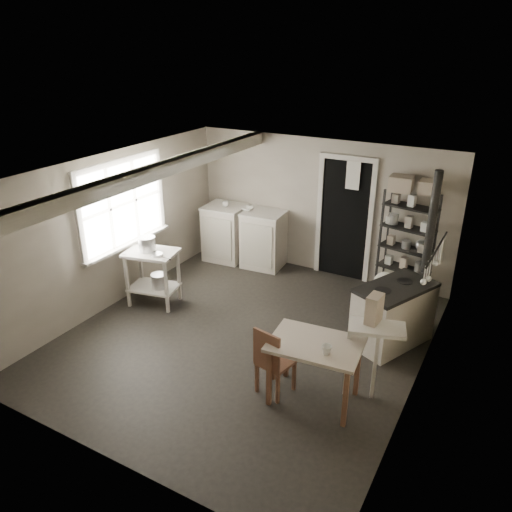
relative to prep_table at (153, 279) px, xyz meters
The scene contains 31 objects.
floor 1.76m from the prep_table, ahead, with size 5.00×5.00×0.00m, color black.
ceiling 2.56m from the prep_table, ahead, with size 5.00×5.00×0.00m, color beige.
wall_back 2.99m from the prep_table, 53.80° to the left, with size 4.50×0.02×2.30m, color #A19789.
wall_front 3.25m from the prep_table, 57.31° to the right, with size 4.50×0.02×2.30m, color #A19789.
wall_left 0.94m from the prep_table, 163.10° to the right, with size 0.02×5.00×2.30m, color #A19789.
wall_right 4.03m from the prep_table, ahead, with size 0.02×5.00×2.30m, color #A19789.
window 1.21m from the prep_table, behind, with size 0.12×1.76×1.28m, color beige, non-canonical shape.
doorway 3.22m from the prep_table, 46.87° to the left, with size 0.96×0.10×2.08m, color beige, non-canonical shape.
ceiling_beam 1.88m from the prep_table, 17.84° to the right, with size 0.18×5.00×0.18m, color beige, non-canonical shape.
wallpaper_panel 4.02m from the prep_table, ahead, with size 0.01×5.00×2.30m, color beige, non-canonical shape.
utensil_rail 4.09m from the prep_table, ahead, with size 0.06×1.20×0.44m, color silver, non-canonical shape.
prep_table is the anchor object (origin of this frame).
stockpot 0.54m from the prep_table, behind, with size 0.25×0.25×0.27m, color silver.
saucepan 0.49m from the prep_table, 22.96° to the right, with size 0.17×0.17×0.10m, color silver.
bucket 0.11m from the prep_table, ahead, with size 0.23×0.23×0.25m, color silver.
base_cabinets 2.06m from the prep_table, 78.13° to the left, with size 1.54×0.66×1.01m, color beige, non-canonical shape.
mixing_bowl 2.11m from the prep_table, 75.65° to the left, with size 0.26×0.26×0.06m, color white.
counter_cup 2.05m from the prep_table, 88.06° to the left, with size 0.12×0.12×0.09m, color white.
shelf_rack 3.92m from the prep_table, 33.50° to the left, with size 0.80×0.31×1.69m, color black, non-canonical shape.
shelf_jar 3.77m from the prep_table, 36.50° to the left, with size 0.08×0.08×0.18m, color white.
storage_box_a 4.04m from the prep_table, 34.50° to the left, with size 0.33×0.29×0.23m, color beige.
storage_box_b 4.38m from the prep_table, 31.91° to the left, with size 0.30×0.28×0.20m, color beige.
stove 3.54m from the prep_table, 11.16° to the left, with size 0.59×1.07×0.84m, color beige, non-canonical shape.
stovepipe 4.06m from the prep_table, 17.59° to the left, with size 0.10×0.10×1.29m, color black, non-canonical shape.
side_ledge 3.61m from the prep_table, ahead, with size 0.61×0.33×0.94m, color beige, non-canonical shape.
oats_box 3.59m from the prep_table, ahead, with size 0.13×0.22×0.33m, color beige.
work_table 3.15m from the prep_table, 16.43° to the right, with size 0.99×0.69×0.75m, color beige, non-canonical shape.
table_cup 3.38m from the prep_table, 17.83° to the right, with size 0.11×0.11×0.10m, color white.
chair 2.76m from the prep_table, 20.52° to the right, with size 0.36×0.38×0.87m, color brown, non-canonical shape.
flour_sack 3.58m from the prep_table, 31.88° to the left, with size 0.36×0.31×0.43m, color silver.
floor_crock 3.07m from the prep_table, ahead, with size 0.11×0.11×0.14m, color white.
Camera 1 is at (2.96, -5.00, 3.76)m, focal length 35.00 mm.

